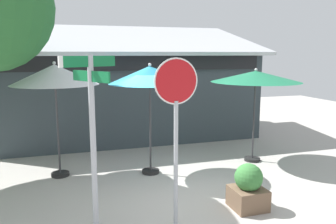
{
  "coord_description": "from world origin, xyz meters",
  "views": [
    {
      "loc": [
        -2.47,
        -6.53,
        2.99
      ],
      "look_at": [
        -0.05,
        1.2,
        1.6
      ],
      "focal_mm": 36.48,
      "sensor_mm": 36.0,
      "label": 1
    }
  ],
  "objects_px": {
    "stop_sign": "(176,116)",
    "patio_umbrella_forest_green_right": "(256,77)",
    "street_sign_post": "(92,131)",
    "patio_umbrella_teal_center": "(150,76)",
    "patio_umbrella_ivory_left": "(55,75)",
    "sidewalk_planter": "(248,188)"
  },
  "relations": [
    {
      "from": "patio_umbrella_teal_center",
      "to": "patio_umbrella_forest_green_right",
      "type": "relative_size",
      "value": 1.06
    },
    {
      "from": "patio_umbrella_ivory_left",
      "to": "sidewalk_planter",
      "type": "xyz_separation_m",
      "value": [
        3.5,
        -2.98,
        -2.06
      ]
    },
    {
      "from": "patio_umbrella_ivory_left",
      "to": "stop_sign",
      "type": "bearing_deg",
      "value": -62.09
    },
    {
      "from": "street_sign_post",
      "to": "patio_umbrella_teal_center",
      "type": "xyz_separation_m",
      "value": [
        1.64,
        2.87,
        0.62
      ]
    },
    {
      "from": "patio_umbrella_ivory_left",
      "to": "patio_umbrella_teal_center",
      "type": "distance_m",
      "value": 2.24
    },
    {
      "from": "street_sign_post",
      "to": "patio_umbrella_teal_center",
      "type": "distance_m",
      "value": 3.37
    },
    {
      "from": "street_sign_post",
      "to": "patio_umbrella_teal_center",
      "type": "bearing_deg",
      "value": 60.32
    },
    {
      "from": "stop_sign",
      "to": "patio_umbrella_teal_center",
      "type": "distance_m",
      "value": 3.07
    },
    {
      "from": "patio_umbrella_ivory_left",
      "to": "sidewalk_planter",
      "type": "height_order",
      "value": "patio_umbrella_ivory_left"
    },
    {
      "from": "patio_umbrella_ivory_left",
      "to": "sidewalk_planter",
      "type": "relative_size",
      "value": 3.11
    },
    {
      "from": "street_sign_post",
      "to": "sidewalk_planter",
      "type": "distance_m",
      "value": 3.29
    },
    {
      "from": "patio_umbrella_teal_center",
      "to": "sidewalk_planter",
      "type": "distance_m",
      "value": 3.49
    },
    {
      "from": "stop_sign",
      "to": "sidewalk_planter",
      "type": "xyz_separation_m",
      "value": [
        1.66,
        0.51,
        -1.6
      ]
    },
    {
      "from": "patio_umbrella_forest_green_right",
      "to": "stop_sign",
      "type": "bearing_deg",
      "value": -136.85
    },
    {
      "from": "stop_sign",
      "to": "sidewalk_planter",
      "type": "height_order",
      "value": "stop_sign"
    },
    {
      "from": "patio_umbrella_teal_center",
      "to": "street_sign_post",
      "type": "bearing_deg",
      "value": -119.68
    },
    {
      "from": "stop_sign",
      "to": "patio_umbrella_teal_center",
      "type": "bearing_deg",
      "value": 83.41
    },
    {
      "from": "patio_umbrella_forest_green_right",
      "to": "street_sign_post",
      "type": "bearing_deg",
      "value": -147.14
    },
    {
      "from": "street_sign_post",
      "to": "patio_umbrella_forest_green_right",
      "type": "height_order",
      "value": "street_sign_post"
    },
    {
      "from": "street_sign_post",
      "to": "patio_umbrella_ivory_left",
      "type": "height_order",
      "value": "street_sign_post"
    },
    {
      "from": "street_sign_post",
      "to": "stop_sign",
      "type": "relative_size",
      "value": 1.02
    },
    {
      "from": "stop_sign",
      "to": "patio_umbrella_forest_green_right",
      "type": "relative_size",
      "value": 1.13
    }
  ]
}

